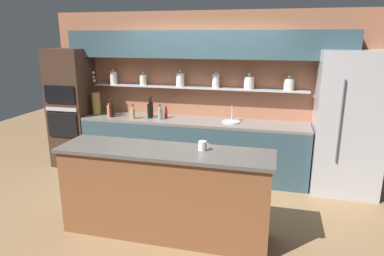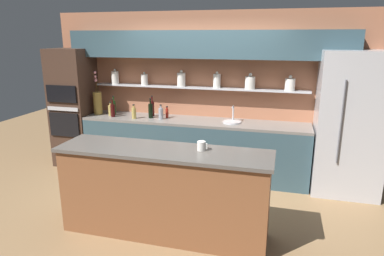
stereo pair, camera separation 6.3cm
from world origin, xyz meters
TOP-DOWN VIEW (x-y plane):
  - ground_plane at (0.00, 0.00)m, footprint 12.00×12.00m
  - back_wall_unit at (-0.00, 1.53)m, footprint 5.20×0.44m
  - back_counter_unit at (-0.13, 1.24)m, footprint 3.61×0.62m
  - island_counter at (0.00, -0.53)m, footprint 2.39×0.61m
  - refrigerator at (2.15, 1.20)m, footprint 0.90×0.73m
  - oven_tower at (-2.28, 1.24)m, footprint 0.65×0.64m
  - flower_vase at (-1.81, 1.24)m, footprint 0.14×0.16m
  - sink_fixture at (0.49, 1.25)m, footprint 0.28×0.28m
  - bottle_wine_0 at (-0.84, 1.21)m, footprint 0.07×0.07m
  - bottle_sauce_1 at (-0.59, 1.30)m, footprint 0.05×0.05m
  - bottle_wine_2 at (-0.86, 1.33)m, footprint 0.07×0.07m
  - bottle_wine_3 at (-1.54, 1.28)m, footprint 0.07×0.07m
  - bottle_spirit_4 at (-0.65, 1.17)m, footprint 0.08×0.08m
  - bottle_wine_5 at (-1.47, 1.13)m, footprint 0.07×0.07m
  - bottle_spirit_6 at (-1.09, 1.10)m, footprint 0.07×0.07m
  - bottle_spirit_7 at (-1.55, 1.19)m, footprint 0.07×0.07m
  - coffee_mug at (0.41, -0.45)m, footprint 0.11×0.09m

SIDE VIEW (x-z plane):
  - ground_plane at x=0.00m, z-range 0.00..0.00m
  - back_counter_unit at x=-0.13m, z-range 0.00..0.92m
  - island_counter at x=0.00m, z-range 0.00..1.02m
  - sink_fixture at x=0.49m, z-range 0.82..1.07m
  - bottle_sauce_1 at x=-0.59m, z-range 0.91..1.10m
  - oven_tower at x=-2.28m, z-range 0.00..2.01m
  - bottle_spirit_6 at x=-1.09m, z-range 0.90..1.13m
  - bottle_spirit_7 at x=-1.55m, z-range 0.90..1.13m
  - bottle_spirit_4 at x=-0.65m, z-range 0.90..1.13m
  - refrigerator at x=2.15m, z-range 0.00..2.03m
  - bottle_wine_5 at x=-1.47m, z-range 0.88..1.18m
  - bottle_wine_3 at x=-1.54m, z-range 0.88..1.21m
  - bottle_wine_0 at x=-0.84m, z-range 0.88..1.21m
  - bottle_wine_2 at x=-0.86m, z-range 0.88..1.22m
  - coffee_mug at x=0.41m, z-range 1.02..1.12m
  - flower_vase at x=-1.81m, z-range 0.76..1.50m
  - back_wall_unit at x=0.00m, z-range 0.25..2.85m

